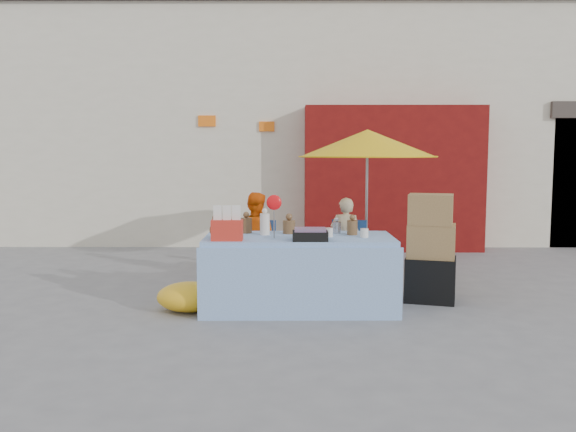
{
  "coord_description": "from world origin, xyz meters",
  "views": [
    {
      "loc": [
        0.37,
        -6.82,
        1.78
      ],
      "look_at": [
        0.32,
        0.6,
        1.0
      ],
      "focal_mm": 38.0,
      "sensor_mm": 36.0,
      "label": 1
    }
  ],
  "objects_px": {
    "chair_left": "(255,265)",
    "vendor_beige": "(346,240)",
    "chair_right": "(347,265)",
    "vendor_orange": "(255,237)",
    "box_stack": "(431,252)",
    "market_table": "(298,272)",
    "umbrella": "(367,144)"
  },
  "relations": [
    {
      "from": "market_table",
      "to": "umbrella",
      "type": "xyz_separation_m",
      "value": [
        0.97,
        1.63,
        1.46
      ]
    },
    {
      "from": "chair_left",
      "to": "box_stack",
      "type": "bearing_deg",
      "value": -9.8
    },
    {
      "from": "umbrella",
      "to": "box_stack",
      "type": "distance_m",
      "value": 1.91
    },
    {
      "from": "vendor_beige",
      "to": "box_stack",
      "type": "xyz_separation_m",
      "value": [
        0.92,
        -1.1,
        0.01
      ]
    },
    {
      "from": "chair_left",
      "to": "chair_right",
      "type": "bearing_deg",
      "value": 14.24
    },
    {
      "from": "box_stack",
      "to": "umbrella",
      "type": "bearing_deg",
      "value": 116.33
    },
    {
      "from": "chair_right",
      "to": "vendor_orange",
      "type": "height_order",
      "value": "vendor_orange"
    },
    {
      "from": "umbrella",
      "to": "chair_left",
      "type": "bearing_deg",
      "value": -169.57
    },
    {
      "from": "chair_right",
      "to": "box_stack",
      "type": "xyz_separation_m",
      "value": [
        0.91,
        -0.97,
        0.34
      ]
    },
    {
      "from": "market_table",
      "to": "vendor_beige",
      "type": "height_order",
      "value": "market_table"
    },
    {
      "from": "market_table",
      "to": "chair_left",
      "type": "relative_size",
      "value": 2.57
    },
    {
      "from": "vendor_orange",
      "to": "box_stack",
      "type": "xyz_separation_m",
      "value": [
        2.17,
        -1.1,
        -0.02
      ]
    },
    {
      "from": "chair_left",
      "to": "vendor_beige",
      "type": "relative_size",
      "value": 0.73
    },
    {
      "from": "market_table",
      "to": "box_stack",
      "type": "relative_size",
      "value": 1.7
    },
    {
      "from": "chair_left",
      "to": "vendor_beige",
      "type": "bearing_deg",
      "value": 20.41
    },
    {
      "from": "chair_right",
      "to": "vendor_orange",
      "type": "bearing_deg",
      "value": -171.9
    },
    {
      "from": "chair_left",
      "to": "vendor_orange",
      "type": "relative_size",
      "value": 0.69
    },
    {
      "from": "umbrella",
      "to": "box_stack",
      "type": "bearing_deg",
      "value": -63.67
    },
    {
      "from": "market_table",
      "to": "chair_right",
      "type": "height_order",
      "value": "market_table"
    },
    {
      "from": "vendor_orange",
      "to": "umbrella",
      "type": "bearing_deg",
      "value": -160.24
    },
    {
      "from": "chair_right",
      "to": "vendor_beige",
      "type": "height_order",
      "value": "vendor_beige"
    },
    {
      "from": "market_table",
      "to": "umbrella",
      "type": "bearing_deg",
      "value": 58.57
    },
    {
      "from": "market_table",
      "to": "vendor_beige",
      "type": "distance_m",
      "value": 1.63
    },
    {
      "from": "box_stack",
      "to": "chair_left",
      "type": "bearing_deg",
      "value": 155.97
    },
    {
      "from": "vendor_beige",
      "to": "box_stack",
      "type": "distance_m",
      "value": 1.43
    },
    {
      "from": "vendor_orange",
      "to": "umbrella",
      "type": "xyz_separation_m",
      "value": [
        1.55,
        0.15,
        1.27
      ]
    },
    {
      "from": "umbrella",
      "to": "box_stack",
      "type": "xyz_separation_m",
      "value": [
        0.62,
        -1.25,
        -1.3
      ]
    },
    {
      "from": "vendor_orange",
      "to": "box_stack",
      "type": "relative_size",
      "value": 0.96
    },
    {
      "from": "market_table",
      "to": "umbrella",
      "type": "height_order",
      "value": "umbrella"
    },
    {
      "from": "vendor_beige",
      "to": "box_stack",
      "type": "height_order",
      "value": "box_stack"
    },
    {
      "from": "market_table",
      "to": "chair_left",
      "type": "bearing_deg",
      "value": 112.7
    },
    {
      "from": "chair_left",
      "to": "vendor_beige",
      "type": "xyz_separation_m",
      "value": [
        1.25,
        0.13,
        0.33
      ]
    }
  ]
}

